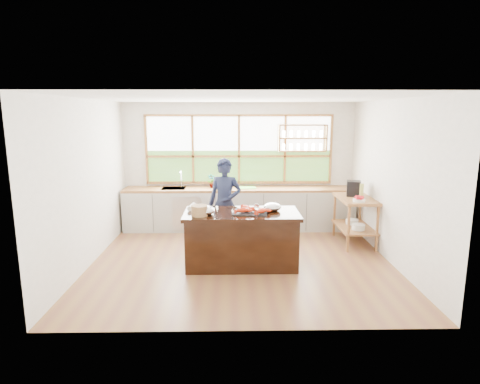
{
  "coord_description": "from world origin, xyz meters",
  "views": [
    {
      "loc": [
        -0.15,
        -6.47,
        2.46
      ],
      "look_at": [
        -0.02,
        0.15,
        1.16
      ],
      "focal_mm": 30.0,
      "sensor_mm": 36.0,
      "label": 1
    }
  ],
  "objects_px": {
    "island": "(242,239)",
    "espresso_machine": "(354,188)",
    "cook": "(225,204)",
    "wicker_basket": "(199,211)"
  },
  "relations": [
    {
      "from": "island",
      "to": "wicker_basket",
      "type": "bearing_deg",
      "value": -161.49
    },
    {
      "from": "island",
      "to": "espresso_machine",
      "type": "xyz_separation_m",
      "value": [
        2.19,
        1.27,
        0.59
      ]
    },
    {
      "from": "cook",
      "to": "wicker_basket",
      "type": "bearing_deg",
      "value": -96.22
    },
    {
      "from": "cook",
      "to": "wicker_basket",
      "type": "relative_size",
      "value": 6.54
    },
    {
      "from": "cook",
      "to": "wicker_basket",
      "type": "height_order",
      "value": "cook"
    },
    {
      "from": "cook",
      "to": "wicker_basket",
      "type": "distance_m",
      "value": 1.19
    },
    {
      "from": "island",
      "to": "wicker_basket",
      "type": "distance_m",
      "value": 0.87
    },
    {
      "from": "cook",
      "to": "espresso_machine",
      "type": "bearing_deg",
      "value": 20.82
    },
    {
      "from": "wicker_basket",
      "to": "island",
      "type": "bearing_deg",
      "value": 18.51
    },
    {
      "from": "island",
      "to": "espresso_machine",
      "type": "distance_m",
      "value": 2.6
    }
  ]
}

